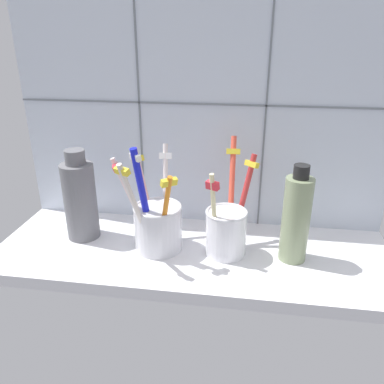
{
  "coord_description": "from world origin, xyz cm",
  "views": [
    {
      "loc": [
        7.99,
        -52.95,
        34.96
      ],
      "look_at": [
        0.0,
        0.39,
        12.09
      ],
      "focal_mm": 35.83,
      "sensor_mm": 36.0,
      "label": 1
    }
  ],
  "objects_px": {
    "ceramic_vase": "(80,199)",
    "toothbrush_cup_right": "(227,227)",
    "soap_bottle": "(296,217)",
    "toothbrush_cup_left": "(157,222)"
  },
  "relations": [
    {
      "from": "ceramic_vase",
      "to": "soap_bottle",
      "type": "bearing_deg",
      "value": -2.63
    },
    {
      "from": "toothbrush_cup_left",
      "to": "soap_bottle",
      "type": "xyz_separation_m",
      "value": [
        0.21,
        0.0,
        0.02
      ]
    },
    {
      "from": "ceramic_vase",
      "to": "toothbrush_cup_right",
      "type": "bearing_deg",
      "value": -2.97
    },
    {
      "from": "toothbrush_cup_right",
      "to": "soap_bottle",
      "type": "xyz_separation_m",
      "value": [
        0.1,
        -0.0,
        0.03
      ]
    },
    {
      "from": "toothbrush_cup_left",
      "to": "ceramic_vase",
      "type": "bearing_deg",
      "value": 172.96
    },
    {
      "from": "soap_bottle",
      "to": "toothbrush_cup_right",
      "type": "bearing_deg",
      "value": 178.18
    },
    {
      "from": "toothbrush_cup_left",
      "to": "toothbrush_cup_right",
      "type": "height_order",
      "value": "toothbrush_cup_left"
    },
    {
      "from": "ceramic_vase",
      "to": "soap_bottle",
      "type": "xyz_separation_m",
      "value": [
        0.35,
        -0.02,
        -0.0
      ]
    },
    {
      "from": "toothbrush_cup_right",
      "to": "ceramic_vase",
      "type": "xyz_separation_m",
      "value": [
        -0.25,
        0.01,
        0.03
      ]
    },
    {
      "from": "toothbrush_cup_left",
      "to": "soap_bottle",
      "type": "height_order",
      "value": "toothbrush_cup_left"
    }
  ]
}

